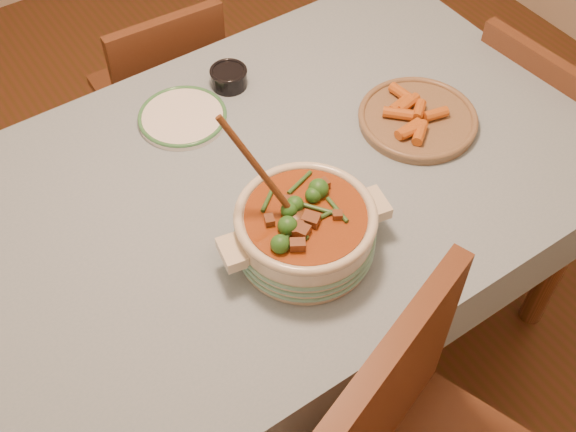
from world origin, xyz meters
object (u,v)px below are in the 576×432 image
(condiment_bowl, at_px, (229,76))
(fried_plate, at_px, (418,117))
(chair_far, at_px, (165,92))
(stew_casserole, at_px, (305,227))
(chair_right, at_px, (532,129))
(dining_table, at_px, (275,199))
(white_plate, at_px, (183,117))

(condiment_bowl, bearing_deg, fried_plate, -51.11)
(condiment_bowl, bearing_deg, chair_far, 94.86)
(stew_casserole, distance_m, chair_right, 1.08)
(fried_plate, xyz_separation_m, chair_right, (0.52, -0.02, -0.31))
(dining_table, xyz_separation_m, stew_casserole, (-0.07, -0.23, 0.17))
(dining_table, distance_m, fried_plate, 0.44)
(fried_plate, bearing_deg, dining_table, 172.17)
(dining_table, xyz_separation_m, white_plate, (-0.09, 0.30, 0.10))
(condiment_bowl, distance_m, fried_plate, 0.53)
(dining_table, xyz_separation_m, chair_far, (0.05, 0.75, -0.21))
(dining_table, xyz_separation_m, condiment_bowl, (0.09, 0.35, 0.12))
(white_plate, bearing_deg, chair_right, -20.44)
(white_plate, relative_size, chair_right, 0.35)
(condiment_bowl, relative_size, fried_plate, 0.31)
(stew_casserole, xyz_separation_m, chair_far, (0.12, 0.98, -0.38))
(fried_plate, height_order, chair_far, same)
(stew_casserole, distance_m, chair_far, 1.06)
(dining_table, distance_m, chair_far, 0.78)
(fried_plate, relative_size, chair_far, 0.49)
(dining_table, relative_size, white_plate, 5.82)
(condiment_bowl, bearing_deg, chair_right, -26.97)
(stew_casserole, height_order, chair_far, stew_casserole)
(fried_plate, bearing_deg, condiment_bowl, 128.89)
(fried_plate, bearing_deg, chair_right, -2.41)
(condiment_bowl, relative_size, chair_far, 0.15)
(stew_casserole, height_order, fried_plate, stew_casserole)
(dining_table, relative_size, chair_far, 2.08)
(condiment_bowl, bearing_deg, dining_table, -103.63)
(dining_table, bearing_deg, chair_far, 86.09)
(white_plate, bearing_deg, condiment_bowl, 15.98)
(stew_casserole, distance_m, condiment_bowl, 0.60)
(fried_plate, relative_size, chair_right, 0.48)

